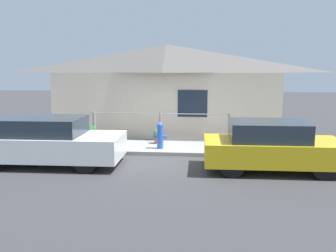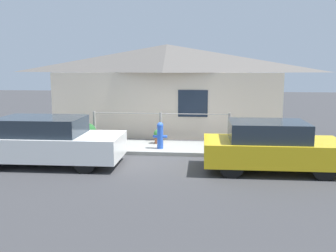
{
  "view_description": "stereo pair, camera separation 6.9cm",
  "coord_description": "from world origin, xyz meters",
  "px_view_note": "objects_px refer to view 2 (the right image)",
  "views": [
    {
      "loc": [
        1.54,
        -11.22,
        2.76
      ],
      "look_at": [
        0.41,
        0.3,
        0.9
      ],
      "focal_mm": 40.0,
      "sensor_mm": 36.0,
      "label": 1
    },
    {
      "loc": [
        1.61,
        -11.22,
        2.76
      ],
      "look_at": [
        0.41,
        0.3,
        0.9
      ],
      "focal_mm": 40.0,
      "sensor_mm": 36.0,
      "label": 2
    }
  ],
  "objects_px": {
    "car_left": "(46,141)",
    "car_right": "(271,146)",
    "fire_hydrant": "(160,135)",
    "potted_plant_by_fence": "(88,132)",
    "potted_plant_near_hydrant": "(158,136)"
  },
  "relations": [
    {
      "from": "car_right",
      "to": "potted_plant_by_fence",
      "type": "bearing_deg",
      "value": 154.72
    },
    {
      "from": "potted_plant_near_hydrant",
      "to": "fire_hydrant",
      "type": "bearing_deg",
      "value": -78.73
    },
    {
      "from": "car_right",
      "to": "potted_plant_near_hydrant",
      "type": "height_order",
      "value": "car_right"
    },
    {
      "from": "car_right",
      "to": "fire_hydrant",
      "type": "bearing_deg",
      "value": 148.76
    },
    {
      "from": "fire_hydrant",
      "to": "potted_plant_by_fence",
      "type": "relative_size",
      "value": 1.3
    },
    {
      "from": "car_left",
      "to": "fire_hydrant",
      "type": "distance_m",
      "value": 3.53
    },
    {
      "from": "potted_plant_by_fence",
      "to": "potted_plant_near_hydrant",
      "type": "bearing_deg",
      "value": 0.03
    },
    {
      "from": "car_left",
      "to": "potted_plant_by_fence",
      "type": "bearing_deg",
      "value": 81.97
    },
    {
      "from": "fire_hydrant",
      "to": "car_left",
      "type": "bearing_deg",
      "value": -147.8
    },
    {
      "from": "car_left",
      "to": "car_right",
      "type": "height_order",
      "value": "car_left"
    },
    {
      "from": "car_left",
      "to": "fire_hydrant",
      "type": "bearing_deg",
      "value": 31.02
    },
    {
      "from": "car_left",
      "to": "car_right",
      "type": "bearing_deg",
      "value": -1.17
    },
    {
      "from": "potted_plant_by_fence",
      "to": "car_right",
      "type": "bearing_deg",
      "value": -24.56
    },
    {
      "from": "car_left",
      "to": "car_right",
      "type": "relative_size",
      "value": 1.16
    },
    {
      "from": "car_right",
      "to": "potted_plant_near_hydrant",
      "type": "bearing_deg",
      "value": 140.64
    }
  ]
}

